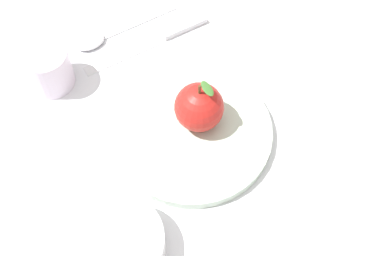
{
  "coord_description": "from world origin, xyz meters",
  "views": [
    {
      "loc": [
        0.05,
        -0.41,
        0.66
      ],
      "look_at": [
        0.01,
        -0.03,
        0.02
      ],
      "focal_mm": 50.51,
      "sensor_mm": 36.0,
      "label": 1
    }
  ],
  "objects_px": {
    "knife": "(158,39)",
    "side_bowl": "(117,243)",
    "cup": "(47,66)",
    "apple": "(199,107)",
    "dinner_plate": "(192,132)",
    "spoon": "(101,37)"
  },
  "relations": [
    {
      "from": "dinner_plate",
      "to": "apple",
      "type": "xyz_separation_m",
      "value": [
        0.01,
        0.02,
        0.04
      ]
    },
    {
      "from": "side_bowl",
      "to": "knife",
      "type": "xyz_separation_m",
      "value": [
        0.0,
        0.34,
        -0.02
      ]
    },
    {
      "from": "knife",
      "to": "side_bowl",
      "type": "bearing_deg",
      "value": -90.18
    },
    {
      "from": "apple",
      "to": "side_bowl",
      "type": "relative_size",
      "value": 0.71
    },
    {
      "from": "cup",
      "to": "spoon",
      "type": "height_order",
      "value": "cup"
    },
    {
      "from": "side_bowl",
      "to": "cup",
      "type": "distance_m",
      "value": 0.29
    },
    {
      "from": "knife",
      "to": "spoon",
      "type": "relative_size",
      "value": 1.17
    },
    {
      "from": "dinner_plate",
      "to": "side_bowl",
      "type": "bearing_deg",
      "value": -112.52
    },
    {
      "from": "side_bowl",
      "to": "cup",
      "type": "relative_size",
      "value": 1.73
    },
    {
      "from": "dinner_plate",
      "to": "knife",
      "type": "distance_m",
      "value": 0.18
    },
    {
      "from": "side_bowl",
      "to": "knife",
      "type": "bearing_deg",
      "value": 89.82
    },
    {
      "from": "knife",
      "to": "spoon",
      "type": "bearing_deg",
      "value": -175.99
    },
    {
      "from": "apple",
      "to": "cup",
      "type": "distance_m",
      "value": 0.23
    },
    {
      "from": "cup",
      "to": "dinner_plate",
      "type": "bearing_deg",
      "value": -17.82
    },
    {
      "from": "side_bowl",
      "to": "spoon",
      "type": "bearing_deg",
      "value": 104.8
    },
    {
      "from": "dinner_plate",
      "to": "spoon",
      "type": "relative_size",
      "value": 1.46
    },
    {
      "from": "side_bowl",
      "to": "knife",
      "type": "distance_m",
      "value": 0.34
    },
    {
      "from": "spoon",
      "to": "dinner_plate",
      "type": "bearing_deg",
      "value": -44.74
    },
    {
      "from": "apple",
      "to": "knife",
      "type": "bearing_deg",
      "value": 117.94
    },
    {
      "from": "spoon",
      "to": "apple",
      "type": "bearing_deg",
      "value": -40.33
    },
    {
      "from": "cup",
      "to": "knife",
      "type": "bearing_deg",
      "value": 33.22
    },
    {
      "from": "cup",
      "to": "knife",
      "type": "height_order",
      "value": "cup"
    }
  ]
}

